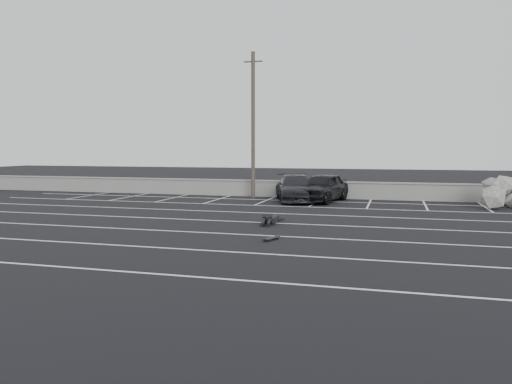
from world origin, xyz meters
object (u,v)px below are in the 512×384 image
(car_right, at_px, (296,188))
(skateboard, at_px, (271,238))
(utility_pole, at_px, (253,125))
(person, at_px, (272,217))
(car_left, at_px, (322,187))

(car_right, bearing_deg, skateboard, -99.98)
(utility_pole, relative_size, person, 3.66)
(car_right, xyz_separation_m, person, (0.70, -8.74, -0.52))
(car_left, distance_m, car_right, 1.55)
(utility_pole, relative_size, skateboard, 11.79)
(car_right, relative_size, skateboard, 6.90)
(person, bearing_deg, car_left, 83.97)
(car_left, xyz_separation_m, person, (-0.84, -8.85, -0.58))
(person, bearing_deg, car_right, 93.99)
(person, relative_size, skateboard, 3.22)
(car_left, bearing_deg, skateboard, -76.48)
(car_right, xyz_separation_m, utility_pole, (-3.01, 1.31, 3.81))
(car_right, height_order, person, car_right)
(utility_pole, bearing_deg, skateboard, -71.66)
(person, bearing_deg, skateboard, -77.22)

